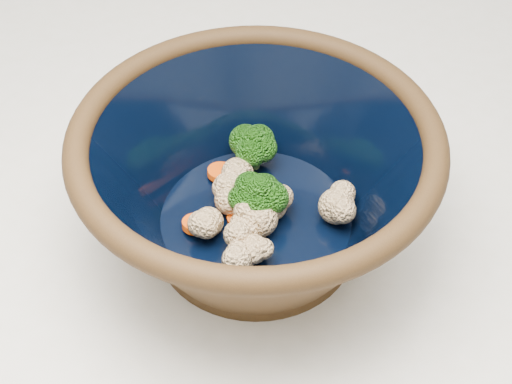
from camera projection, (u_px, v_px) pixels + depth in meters
mixing_bowl at (256, 181)px, 0.61m from camera, size 0.38×0.38×0.14m
vegetable_pile at (256, 197)px, 0.63m from camera, size 0.15×0.15×0.05m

